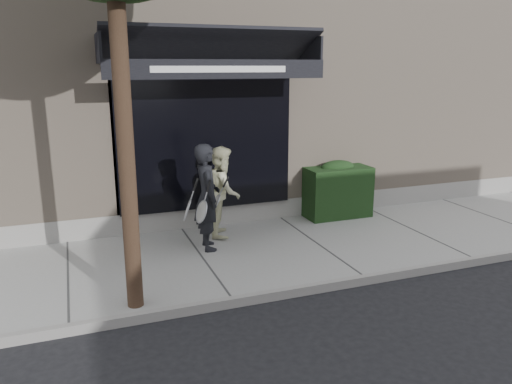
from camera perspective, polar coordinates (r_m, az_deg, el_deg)
name	(u,v)px	position (r m, az deg, el deg)	size (l,w,h in m)	color
ground	(315,248)	(8.72, 6.75, -6.42)	(80.00, 80.00, 0.00)	black
sidewalk	(315,245)	(8.70, 6.76, -6.05)	(20.00, 3.00, 0.12)	gray
curb	(364,280)	(7.46, 12.26, -9.75)	(20.00, 0.10, 0.14)	gray
building_facade	(227,79)	(12.77, -3.33, 12.75)	(14.30, 8.04, 5.64)	tan
hedge	(337,190)	(10.09, 9.20, 0.26)	(1.30, 0.70, 1.14)	black
pedestrian_front	(207,197)	(8.12, -5.62, -0.60)	(0.72, 0.81, 1.75)	black
pedestrian_back	(223,191)	(8.80, -3.84, 0.09)	(0.79, 0.97, 1.60)	beige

